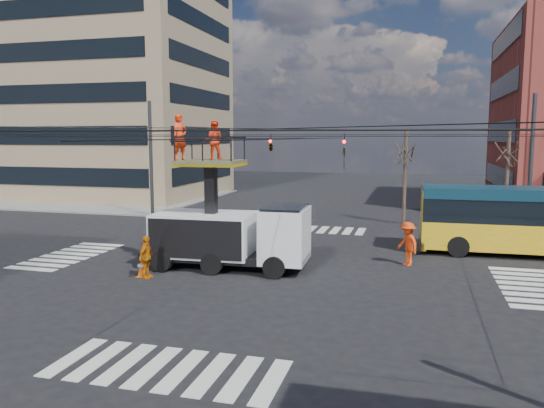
{
  "coord_description": "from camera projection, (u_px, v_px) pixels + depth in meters",
  "views": [
    {
      "loc": [
        5.65,
        -21.12,
        5.59
      ],
      "look_at": [
        -0.62,
        1.94,
        2.53
      ],
      "focal_mm": 35.0,
      "sensor_mm": 36.0,
      "label": 1
    }
  ],
  "objects": [
    {
      "name": "ground",
      "position": [
        274.0,
        269.0,
        22.4
      ],
      "size": [
        120.0,
        120.0,
        0.0
      ],
      "primitive_type": "plane",
      "color": "black",
      "rests_on": "ground"
    },
    {
      "name": "sidewalk_nw",
      "position": [
        110.0,
        198.0,
        47.95
      ],
      "size": [
        18.0,
        18.0,
        0.12
      ],
      "primitive_type": "cube",
      "color": "slate",
      "rests_on": "ground"
    },
    {
      "name": "crosswalks",
      "position": [
        274.0,
        269.0,
        22.4
      ],
      "size": [
        22.4,
        22.4,
        0.02
      ],
      "primitive_type": null,
      "color": "silver",
      "rests_on": "ground"
    },
    {
      "name": "building_tower",
      "position": [
        112.0,
        34.0,
        49.16
      ],
      "size": [
        18.06,
        16.06,
        30.0
      ],
      "color": "#977F60",
      "rests_on": "ground"
    },
    {
      "name": "overhead_network",
      "position": [
        275.0,
        168.0,
        22.26
      ],
      "size": [
        24.24,
        24.24,
        8.0
      ],
      "color": "#2D2D30",
      "rests_on": "ground"
    },
    {
      "name": "tree_a",
      "position": [
        406.0,
        152.0,
        33.43
      ],
      "size": [
        2.0,
        2.0,
        6.0
      ],
      "color": "#382B21",
      "rests_on": "ground"
    },
    {
      "name": "tree_b",
      "position": [
        508.0,
        152.0,
        31.87
      ],
      "size": [
        2.0,
        2.0,
        6.0
      ],
      "color": "#382B21",
      "rests_on": "ground"
    },
    {
      "name": "utility_truck",
      "position": [
        229.0,
        220.0,
        22.33
      ],
      "size": [
        7.08,
        2.86,
        6.51
      ],
      "rotation": [
        0.0,
        0.0,
        0.04
      ],
      "color": "black",
      "rests_on": "ground"
    },
    {
      "name": "city_bus",
      "position": [
        543.0,
        220.0,
        24.7
      ],
      "size": [
        11.08,
        2.83,
        3.2
      ],
      "rotation": [
        0.0,
        0.0,
        0.02
      ],
      "color": "gold",
      "rests_on": "ground"
    },
    {
      "name": "traffic_cone",
      "position": [
        142.0,
        268.0,
        21.2
      ],
      "size": [
        0.36,
        0.36,
        0.72
      ],
      "primitive_type": "cone",
      "color": "#EC5B09",
      "rests_on": "ground"
    },
    {
      "name": "worker_ground",
      "position": [
        146.0,
        257.0,
        20.9
      ],
      "size": [
        0.44,
        1.01,
        1.71
      ],
      "primitive_type": "imported",
      "rotation": [
        0.0,
        0.0,
        1.59
      ],
      "color": "orange",
      "rests_on": "ground"
    },
    {
      "name": "flagger",
      "position": [
        408.0,
        244.0,
        23.02
      ],
      "size": [
        1.31,
        1.42,
        1.92
      ],
      "primitive_type": "imported",
      "rotation": [
        0.0,
        0.0,
        -0.92
      ],
      "color": "#F13D0F",
      "rests_on": "ground"
    }
  ]
}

